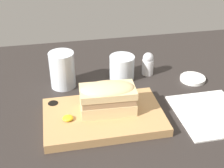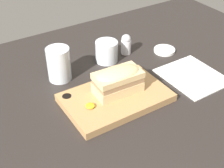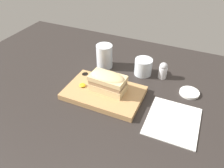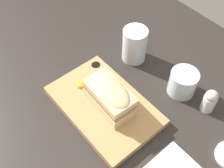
# 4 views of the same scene
# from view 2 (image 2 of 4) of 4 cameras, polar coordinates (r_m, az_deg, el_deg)

# --- Properties ---
(dining_table) EXTENTS (1.48, 1.11, 0.02)m
(dining_table) POSITION_cam_2_polar(r_m,az_deg,el_deg) (0.88, 2.74, -4.61)
(dining_table) COLOR #282321
(dining_table) RESTS_ON ground
(serving_board) EXTENTS (0.29, 0.19, 0.02)m
(serving_board) POSITION_cam_2_polar(r_m,az_deg,el_deg) (0.89, 0.65, -2.50)
(serving_board) COLOR tan
(serving_board) RESTS_ON dining_table
(sandwich) EXTENTS (0.14, 0.08, 0.08)m
(sandwich) POSITION_cam_2_polar(r_m,az_deg,el_deg) (0.87, 0.96, 0.75)
(sandwich) COLOR #DBBC84
(sandwich) RESTS_ON serving_board
(mustard_dollop) EXTENTS (0.03, 0.03, 0.01)m
(mustard_dollop) POSITION_cam_2_polar(r_m,az_deg,el_deg) (0.84, -4.01, -3.99)
(mustard_dollop) COLOR gold
(mustard_dollop) RESTS_ON serving_board
(water_glass) EXTENTS (0.07, 0.07, 0.11)m
(water_glass) POSITION_cam_2_polar(r_m,az_deg,el_deg) (0.97, -9.65, 3.27)
(water_glass) COLOR silver
(water_glass) RESTS_ON dining_table
(wine_glass) EXTENTS (0.08, 0.08, 0.07)m
(wine_glass) POSITION_cam_2_polar(r_m,az_deg,el_deg) (1.06, -1.00, 5.85)
(wine_glass) COLOR silver
(wine_glass) RESTS_ON dining_table
(napkin) EXTENTS (0.17, 0.19, 0.00)m
(napkin) POSITION_cam_2_polar(r_m,az_deg,el_deg) (1.02, 14.51, 1.39)
(napkin) COLOR white
(napkin) RESTS_ON dining_table
(salt_shaker) EXTENTS (0.04, 0.04, 0.07)m
(salt_shaker) POSITION_cam_2_polar(r_m,az_deg,el_deg) (1.10, 2.58, 7.33)
(salt_shaker) COLOR white
(salt_shaker) RESTS_ON dining_table
(condiment_dish) EXTENTS (0.08, 0.08, 0.01)m
(condiment_dish) POSITION_cam_2_polar(r_m,az_deg,el_deg) (1.14, 9.57, 6.11)
(condiment_dish) COLOR white
(condiment_dish) RESTS_ON dining_table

